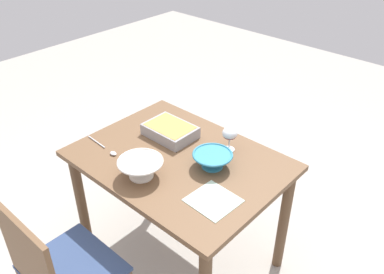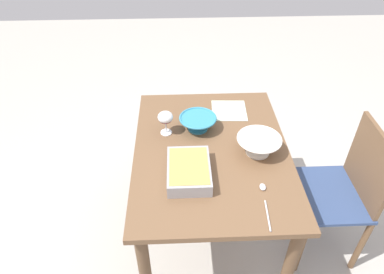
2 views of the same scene
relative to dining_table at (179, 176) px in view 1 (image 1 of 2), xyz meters
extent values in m
plane|color=#B2ADA3|center=(0.00, 0.00, -0.65)|extent=(8.00, 8.00, 0.00)
cube|color=brown|center=(0.00, 0.00, 0.10)|extent=(1.12, 0.83, 0.03)
cylinder|color=brown|center=(-0.50, -0.35, -0.28)|extent=(0.06, 0.06, 0.74)
cylinder|color=brown|center=(0.50, -0.35, -0.28)|extent=(0.06, 0.06, 0.74)
cylinder|color=brown|center=(0.50, 0.35, -0.28)|extent=(0.06, 0.06, 0.74)
cube|color=#334772|center=(0.06, 0.69, -0.20)|extent=(0.45, 0.39, 0.02)
cube|color=brown|center=(0.06, 0.88, 0.02)|extent=(0.43, 0.02, 0.43)
cylinder|color=brown|center=(0.27, 0.52, -0.43)|extent=(0.04, 0.04, 0.44)
cylinder|color=white|center=(-0.15, -0.25, 0.12)|extent=(0.07, 0.07, 0.01)
cylinder|color=white|center=(-0.15, -0.25, 0.16)|extent=(0.01, 0.01, 0.07)
ellipsoid|color=white|center=(-0.15, -0.25, 0.23)|extent=(0.09, 0.09, 0.06)
ellipsoid|color=#4C0A19|center=(-0.15, -0.25, 0.22)|extent=(0.07, 0.07, 0.03)
cube|color=#99999E|center=(0.19, -0.13, 0.15)|extent=(0.29, 0.21, 0.07)
cube|color=tan|center=(0.19, -0.13, 0.18)|extent=(0.26, 0.19, 0.02)
cylinder|color=teal|center=(-0.18, -0.06, 0.12)|extent=(0.11, 0.11, 0.01)
cone|color=teal|center=(-0.18, -0.06, 0.16)|extent=(0.21, 0.21, 0.07)
torus|color=teal|center=(-0.18, -0.06, 0.20)|extent=(0.21, 0.21, 0.01)
cylinder|color=white|center=(0.03, 0.24, 0.12)|extent=(0.12, 0.12, 0.01)
cone|color=white|center=(0.03, 0.24, 0.17)|extent=(0.23, 0.23, 0.08)
torus|color=white|center=(0.03, 0.24, 0.21)|extent=(0.23, 0.23, 0.01)
cylinder|color=silver|center=(0.46, 0.21, 0.13)|extent=(0.17, 0.02, 0.01)
ellipsoid|color=silver|center=(0.29, 0.22, 0.13)|extent=(0.05, 0.03, 0.01)
cube|color=#B2CCB7|center=(-0.36, 0.14, 0.12)|extent=(0.23, 0.22, 0.00)
camera|label=1|loc=(-1.26, 1.28, 1.41)|focal=37.92mm
camera|label=2|loc=(1.42, -0.17, 1.36)|focal=32.98mm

